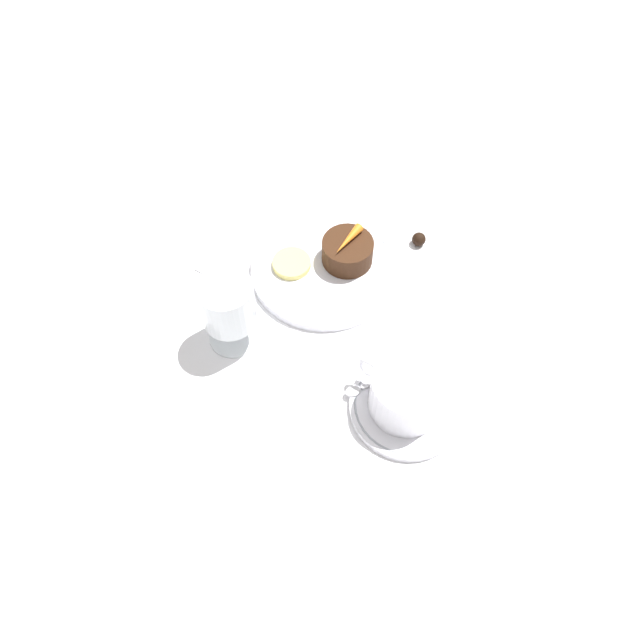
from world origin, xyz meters
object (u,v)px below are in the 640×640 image
Objects in this scene: dinner_plate at (325,268)px; coffee_cup at (407,392)px; fork at (228,240)px; wine_glass at (228,307)px; dessert_cake at (347,251)px.

coffee_cup is at bearing 149.81° from dinner_plate.
coffee_cup is 0.64× the size of fork.
coffee_cup reaches higher than dinner_plate.
wine_glass reaches higher than dinner_plate.
dessert_cake is at bearing -38.16° from coffee_cup.
dinner_plate is at bearing 55.39° from dessert_cake.
wine_glass is at bearing 77.96° from dinner_plate.
wine_glass is (0.04, 0.17, 0.07)m from dinner_plate.
wine_glass is 0.63× the size of fork.
dinner_plate is 1.87× the size of wine_glass.
wine_glass reaches higher than fork.
dessert_cake is at bearing -105.72° from wine_glass.
dinner_plate is 0.25m from coffee_cup.
dinner_plate is at bearing -30.19° from coffee_cup.
dessert_cake reaches higher than fork.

